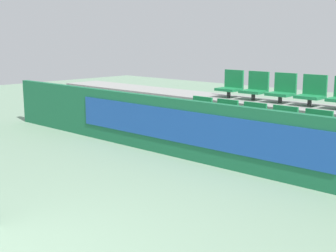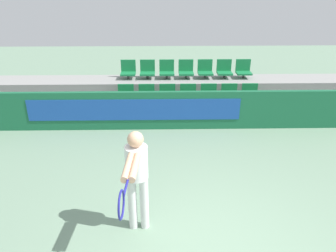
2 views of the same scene
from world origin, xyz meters
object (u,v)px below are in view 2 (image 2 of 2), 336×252
stadium_chair_3 (188,95)px  stadium_chair_10 (186,70)px  stadium_chair_0 (126,96)px  stadium_chair_7 (128,70)px  stadium_chair_2 (167,95)px  stadium_chair_13 (243,70)px  stadium_chair_9 (167,70)px  stadium_chair_4 (209,95)px  stadium_chair_1 (147,96)px  stadium_chair_8 (148,70)px  stadium_chair_12 (224,70)px  stadium_chair_5 (229,95)px  stadium_chair_6 (250,95)px  stadium_chair_11 (205,70)px  tennis_player (136,173)px

stadium_chair_3 → stadium_chair_10: size_ratio=1.00×
stadium_chair_0 → stadium_chair_7: (0.00, 0.94, 0.43)m
stadium_chair_2 → stadium_chair_13: size_ratio=1.00×
stadium_chair_9 → stadium_chair_10: (0.55, 0.00, 0.00)m
stadium_chair_4 → stadium_chair_9: bearing=139.5°
stadium_chair_1 → stadium_chair_4: 1.66m
stadium_chair_0 → stadium_chair_8: (0.55, 0.94, 0.43)m
stadium_chair_1 → stadium_chair_12: size_ratio=1.00×
stadium_chair_4 → stadium_chair_8: (-1.66, 0.94, 0.43)m
stadium_chair_2 → stadium_chair_12: 1.95m
stadium_chair_0 → stadium_chair_9: size_ratio=1.00×
stadium_chair_2 → stadium_chair_10: size_ratio=1.00×
stadium_chair_7 → stadium_chair_9: size_ratio=1.00×
stadium_chair_4 → stadium_chair_9: 1.51m
stadium_chair_3 → stadium_chair_5: same height
stadium_chair_5 → stadium_chair_6: same height
stadium_chair_4 → stadium_chair_11: stadium_chair_11 is taller
stadium_chair_0 → stadium_chair_3: same height
stadium_chair_0 → stadium_chair_7: size_ratio=1.00×
stadium_chair_2 → stadium_chair_6: (2.21, 0.00, 0.00)m
stadium_chair_5 → tennis_player: (-2.17, -4.32, 0.36)m
stadium_chair_4 → stadium_chair_13: stadium_chair_13 is taller
stadium_chair_12 → stadium_chair_3: bearing=-139.5°
stadium_chair_1 → stadium_chair_6: size_ratio=1.00×
stadium_chair_3 → stadium_chair_12: stadium_chair_12 is taller
stadium_chair_0 → stadium_chair_13: bearing=15.9°
stadium_chair_9 → stadium_chair_12: bearing=0.0°
stadium_chair_3 → tennis_player: 4.47m
stadium_chair_4 → stadium_chair_12: (0.55, 0.94, 0.43)m
tennis_player → stadium_chair_6: bearing=61.1°
stadium_chair_7 → stadium_chair_11: (2.21, 0.00, 0.00)m
stadium_chair_4 → stadium_chair_8: size_ratio=1.00×
stadium_chair_0 → stadium_chair_8: bearing=59.6°
stadium_chair_12 → stadium_chair_1: bearing=-156.9°
stadium_chair_0 → stadium_chair_1: 0.55m
stadium_chair_11 → stadium_chair_12: size_ratio=1.00×
stadium_chair_1 → stadium_chair_4: size_ratio=1.00×
stadium_chair_6 → stadium_chair_12: size_ratio=1.00×
stadium_chair_8 → stadium_chair_11: (1.66, 0.00, 0.00)m
stadium_chair_3 → stadium_chair_9: 1.17m
stadium_chair_7 → stadium_chair_9: (1.10, 0.00, 0.00)m
stadium_chair_3 → stadium_chair_6: (1.66, 0.00, 0.00)m
stadium_chair_2 → stadium_chair_8: stadium_chair_8 is taller
stadium_chair_7 → stadium_chair_11: 2.21m
stadium_chair_9 → stadium_chair_11: same height
stadium_chair_3 → stadium_chair_12: (1.10, 0.94, 0.43)m
stadium_chair_12 → tennis_player: 5.69m
stadium_chair_13 → stadium_chair_4: bearing=-139.5°
stadium_chair_2 → stadium_chair_11: bearing=40.5°
tennis_player → stadium_chair_9: bearing=87.7°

